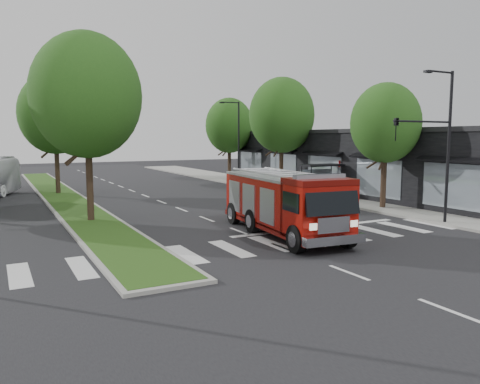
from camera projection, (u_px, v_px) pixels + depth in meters
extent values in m
plane|color=black|center=(240.00, 232.00, 23.04)|extent=(140.00, 140.00, 0.00)
cube|color=gray|center=(319.00, 194.00, 37.62)|extent=(5.00, 80.00, 0.15)
cube|color=gray|center=(62.00, 197.00, 36.02)|extent=(3.00, 50.00, 0.14)
cube|color=#2B4814|center=(62.00, 196.00, 36.01)|extent=(2.60, 49.50, 0.02)
cube|color=black|center=(362.00, 163.00, 39.44)|extent=(8.00, 30.00, 5.00)
cylinder|color=black|center=(311.00, 184.00, 33.95)|extent=(0.08, 0.08, 2.50)
cylinder|color=black|center=(341.00, 182.00, 35.25)|extent=(0.08, 0.08, 2.50)
cylinder|color=black|center=(301.00, 183.00, 35.00)|extent=(0.08, 0.08, 2.50)
cylinder|color=black|center=(331.00, 181.00, 36.30)|extent=(0.08, 0.08, 2.50)
cube|color=black|center=(322.00, 165.00, 34.97)|extent=(3.20, 1.60, 0.12)
cube|color=#8C99A5|center=(316.00, 181.00, 35.73)|extent=(2.80, 0.04, 1.80)
cube|color=black|center=(321.00, 192.00, 35.21)|extent=(2.40, 0.40, 0.08)
cylinder|color=black|center=(383.00, 180.00, 29.93)|extent=(0.36, 0.36, 3.74)
ellipsoid|color=#0F370F|center=(386.00, 123.00, 29.50)|extent=(4.40, 4.40, 5.06)
cylinder|color=black|center=(281.00, 165.00, 40.42)|extent=(0.36, 0.36, 4.40)
ellipsoid|color=#0F370F|center=(282.00, 115.00, 39.92)|extent=(5.60, 5.60, 6.44)
cylinder|color=black|center=(229.00, 162.00, 49.22)|extent=(0.36, 0.36, 3.96)
ellipsoid|color=#0F370F|center=(229.00, 125.00, 48.76)|extent=(5.00, 5.00, 5.75)
cylinder|color=black|center=(90.00, 180.00, 25.24)|extent=(0.36, 0.36, 4.62)
ellipsoid|color=#0F370F|center=(86.00, 95.00, 24.71)|extent=(5.80, 5.80, 6.67)
cylinder|color=black|center=(57.00, 168.00, 37.53)|extent=(0.36, 0.36, 4.40)
ellipsoid|color=#0F370F|center=(55.00, 113.00, 37.03)|extent=(5.60, 5.60, 6.44)
cylinder|color=black|center=(448.00, 149.00, 24.39)|extent=(0.16, 0.16, 8.00)
cylinder|color=black|center=(440.00, 72.00, 23.52)|extent=(1.80, 0.10, 0.10)
cube|color=black|center=(428.00, 72.00, 23.10)|extent=(0.45, 0.20, 0.12)
cylinder|color=black|center=(423.00, 122.00, 23.30)|extent=(4.00, 0.10, 0.10)
imported|color=black|center=(396.00, 129.00, 22.50)|extent=(0.18, 0.22, 1.10)
cylinder|color=black|center=(239.00, 144.00, 45.01)|extent=(0.16, 0.16, 8.00)
cylinder|color=black|center=(230.00, 102.00, 44.13)|extent=(1.80, 0.10, 0.10)
cube|color=black|center=(222.00, 103.00, 43.72)|extent=(0.45, 0.20, 0.12)
cube|color=#550804|center=(282.00, 223.00, 22.40)|extent=(3.50, 8.99, 0.26)
cube|color=maroon|center=(275.00, 199.00, 23.04)|extent=(3.28, 6.92, 2.09)
cube|color=maroon|center=(319.00, 210.00, 19.29)|extent=(2.79, 2.14, 2.19)
cube|color=#B2B2B7|center=(275.00, 176.00, 22.91)|extent=(3.28, 6.92, 0.13)
cylinder|color=#B2B2B7|center=(258.00, 173.00, 22.54)|extent=(0.75, 6.24, 0.10)
cylinder|color=#B2B2B7|center=(292.00, 172.00, 23.24)|extent=(0.75, 6.24, 0.10)
cube|color=silver|center=(335.00, 240.00, 18.30)|extent=(2.74, 0.64, 0.37)
cube|color=#8C99A5|center=(319.00, 176.00, 19.13)|extent=(2.32, 0.60, 0.19)
cylinder|color=black|center=(297.00, 239.00, 18.67)|extent=(0.48, 1.18, 1.15)
cylinder|color=black|center=(347.00, 234.00, 19.57)|extent=(0.48, 1.18, 1.15)
cylinder|color=black|center=(253.00, 221.00, 22.71)|extent=(0.48, 1.18, 1.15)
cylinder|color=black|center=(296.00, 218.00, 23.61)|extent=(0.48, 1.18, 1.15)
cylinder|color=black|center=(234.00, 213.00, 25.02)|extent=(0.48, 1.18, 1.15)
cylinder|color=black|center=(274.00, 211.00, 25.91)|extent=(0.48, 1.18, 1.15)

